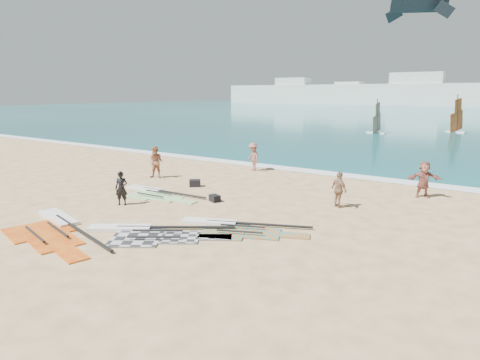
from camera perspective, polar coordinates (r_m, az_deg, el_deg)
The scene contains 18 objects.
ground at distance 15.65m, azimuth -8.78°, elevation -6.11°, with size 300.00×300.00×0.00m, color #DEB982.
sea at distance 143.30m, azimuth 30.13°, elevation 8.75°, with size 300.00×240.00×0.06m, color #0C4358.
surf_line at distance 25.76m, azimuth 10.00°, elevation 1.16°, with size 300.00×1.20×0.04m, color white.
far_town at distance 162.93m, azimuth 25.19°, elevation 11.07°, with size 160.00×8.00×12.00m.
rig_grey at distance 14.73m, azimuth -13.26°, elevation -7.29°, with size 5.18×3.85×0.20m.
rig_green at distance 20.28m, azimuth -12.24°, elevation -1.82°, with size 4.89×1.96×0.19m.
rig_orange at distance 14.87m, azimuth -1.16°, elevation -6.76°, with size 5.00×3.07×0.19m.
rig_red at distance 16.27m, azimuth -24.76°, elevation -6.23°, with size 6.04×3.08×0.20m.
gear_bag_near at distance 21.49m, azimuth -6.43°, elevation -0.44°, with size 0.59×0.43×0.37m, color black.
gear_bag_far at distance 18.49m, azimuth -3.62°, elevation -2.60°, with size 0.51×0.36×0.31m, color black.
person_wetsuit at distance 18.50m, azimuth -16.52°, elevation -1.15°, with size 0.56×0.36×1.52m, color black.
beachgoer_left at distance 23.84m, azimuth -11.86°, elevation 2.49°, with size 0.91×0.71×1.88m, color #B57451.
beachgoer_mid at distance 25.59m, azimuth 1.88°, elevation 3.32°, with size 1.16×0.67×1.80m, color #95584F.
beachgoer_back at distance 17.87m, azimuth 13.91°, elevation -1.35°, with size 0.93×0.39×1.59m, color #977253.
beachgoer_right at distance 20.93m, azimuth 24.68°, elevation 0.09°, with size 1.63×0.52×1.76m, color #9D594D.
windsurfer_left at distance 52.03m, azimuth 18.87°, elevation 7.65°, with size 2.35×2.81×4.20m.
windsurfer_centre at distance 57.22m, azimuth 28.41°, elevation 7.31°, with size 2.67×2.96×4.72m.
kitesurf_kite at distance 51.16m, azimuth 24.10°, elevation 21.51°, with size 6.48×3.51×2.35m.
Camera 1 is at (10.14, -10.86, 4.92)m, focal length 30.00 mm.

